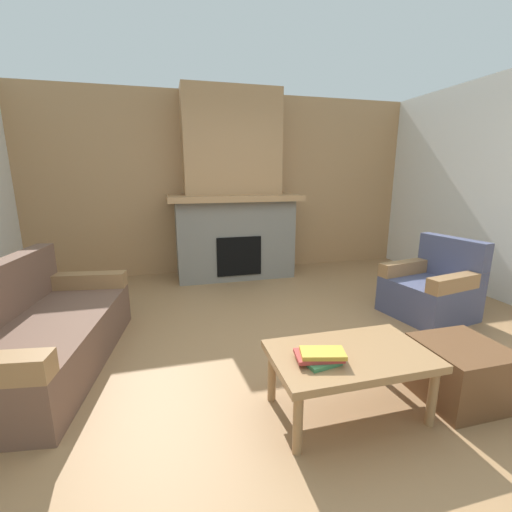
{
  "coord_description": "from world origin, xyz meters",
  "views": [
    {
      "loc": [
        -0.97,
        -2.41,
        1.52
      ],
      "look_at": [
        -0.13,
        0.81,
        0.72
      ],
      "focal_mm": 23.99,
      "sensor_mm": 36.0,
      "label": 1
    }
  ],
  "objects": [
    {
      "name": "ground",
      "position": [
        0.0,
        0.0,
        0.0
      ],
      "size": [
        9.0,
        9.0,
        0.0
      ],
      "primitive_type": "plane",
      "color": "#9E754C"
    },
    {
      "name": "wall_back_wood_panel",
      "position": [
        0.0,
        3.0,
        1.35
      ],
      "size": [
        6.0,
        0.12,
        2.7
      ],
      "primitive_type": "cube",
      "color": "tan",
      "rests_on": "ground"
    },
    {
      "name": "fireplace",
      "position": [
        0.0,
        2.62,
        1.16
      ],
      "size": [
        1.9,
        0.82,
        2.7
      ],
      "color": "gray",
      "rests_on": "ground"
    },
    {
      "name": "couch",
      "position": [
        -2.0,
        0.42,
        0.29
      ],
      "size": [
        1.08,
        1.9,
        0.85
      ],
      "color": "brown",
      "rests_on": "ground"
    },
    {
      "name": "armchair",
      "position": [
        1.79,
        0.53,
        0.29
      ],
      "size": [
        0.88,
        0.88,
        0.85
      ],
      "color": "#474C6B",
      "rests_on": "ground"
    },
    {
      "name": "coffee_table",
      "position": [
        0.1,
        -0.67,
        0.38
      ],
      "size": [
        1.0,
        0.6,
        0.43
      ],
      "color": "#997047",
      "rests_on": "ground"
    },
    {
      "name": "ottoman",
      "position": [
        0.92,
        -0.74,
        0.2
      ],
      "size": [
        0.52,
        0.52,
        0.4
      ],
      "primitive_type": "cube",
      "color": "brown",
      "rests_on": "ground"
    },
    {
      "name": "book_stack_near_edge",
      "position": [
        -0.13,
        -0.73,
        0.47
      ],
      "size": [
        0.31,
        0.23,
        0.07
      ],
      "color": "#3D7F4C",
      "rests_on": "coffee_table"
    }
  ]
}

